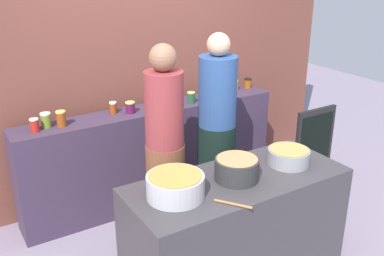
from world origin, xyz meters
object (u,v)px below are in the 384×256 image
(preserve_jar_3, at_px, (113,108))
(cooking_pot_right, at_px, (288,156))
(preserve_jar_7, at_px, (234,85))
(chalkboard_sign, at_px, (314,146))
(preserve_jar_5, at_px, (191,98))
(cooking_pot_left, at_px, (175,186))
(preserve_jar_0, at_px, (34,125))
(preserve_jar_1, at_px, (46,120))
(preserve_jar_6, at_px, (204,91))
(wooden_spoon, at_px, (233,204))
(preserve_jar_2, at_px, (61,119))
(cook_in_cap, at_px, (217,143))
(preserve_jar_8, at_px, (248,83))
(preserve_jar_4, at_px, (130,107))
(cooking_pot_center, at_px, (237,169))
(cook_with_tongs, at_px, (165,162))

(preserve_jar_3, relative_size, cooking_pot_right, 0.34)
(preserve_jar_7, distance_m, chalkboard_sign, 1.10)
(preserve_jar_7, xyz_separation_m, chalkboard_sign, (0.61, -0.68, -0.62))
(preserve_jar_5, xyz_separation_m, cooking_pot_right, (0.07, -1.34, -0.14))
(preserve_jar_3, height_order, cooking_pot_left, preserve_jar_3)
(preserve_jar_0, height_order, preserve_jar_3, preserve_jar_0)
(preserve_jar_5, height_order, preserve_jar_7, same)
(preserve_jar_1, height_order, preserve_jar_6, preserve_jar_6)
(preserve_jar_0, relative_size, cooking_pot_right, 0.35)
(preserve_jar_5, xyz_separation_m, wooden_spoon, (-0.67, -1.62, -0.19))
(preserve_jar_2, distance_m, wooden_spoon, 1.79)
(cooking_pot_left, distance_m, wooden_spoon, 0.41)
(preserve_jar_6, xyz_separation_m, cook_in_cap, (-0.33, -0.72, -0.25))
(preserve_jar_8, relative_size, cook_in_cap, 0.06)
(preserve_jar_4, xyz_separation_m, preserve_jar_6, (0.86, 0.04, 0.02))
(preserve_jar_1, bearing_deg, preserve_jar_5, -3.72)
(preserve_jar_0, relative_size, preserve_jar_5, 1.01)
(cooking_pot_right, xyz_separation_m, cook_in_cap, (-0.20, 0.71, -0.10))
(cooking_pot_center, relative_size, wooden_spoon, 1.24)
(preserve_jar_0, bearing_deg, preserve_jar_5, -1.29)
(preserve_jar_6, bearing_deg, cooking_pot_left, -129.19)
(preserve_jar_4, relative_size, preserve_jar_6, 0.76)
(preserve_jar_1, distance_m, cooking_pot_left, 1.50)
(preserve_jar_7, bearing_deg, preserve_jar_2, -177.24)
(cooking_pot_center, relative_size, cook_with_tongs, 0.18)
(preserve_jar_2, height_order, cook_in_cap, cook_in_cap)
(cooking_pot_center, relative_size, chalkboard_sign, 0.37)
(preserve_jar_2, height_order, preserve_jar_3, preserve_jar_2)
(preserve_jar_1, distance_m, preserve_jar_4, 0.78)
(cooking_pot_right, relative_size, chalkboard_sign, 0.38)
(preserve_jar_5, height_order, chalkboard_sign, preserve_jar_5)
(cooking_pot_left, height_order, chalkboard_sign, cooking_pot_left)
(preserve_jar_1, xyz_separation_m, chalkboard_sign, (2.68, -0.64, -0.63))
(preserve_jar_8, bearing_deg, cooking_pot_right, -117.11)
(preserve_jar_4, xyz_separation_m, cook_in_cap, (0.53, -0.68, -0.23))
(preserve_jar_2, distance_m, preserve_jar_3, 0.52)
(preserve_jar_3, bearing_deg, cooking_pot_left, -95.90)
(preserve_jar_3, distance_m, cooking_pot_center, 1.51)
(preserve_jar_1, xyz_separation_m, cook_in_cap, (1.30, -0.73, -0.24))
(chalkboard_sign, bearing_deg, preserve_jar_1, 166.59)
(preserve_jar_8, relative_size, cooking_pot_left, 0.28)
(preserve_jar_7, xyz_separation_m, cook_with_tongs, (-1.35, -0.88, -0.23))
(chalkboard_sign, bearing_deg, cook_with_tongs, -174.11)
(preserve_jar_5, distance_m, chalkboard_sign, 1.50)
(preserve_jar_0, height_order, preserve_jar_6, preserve_jar_6)
(preserve_jar_0, bearing_deg, preserve_jar_8, 2.40)
(preserve_jar_3, xyz_separation_m, preserve_jar_5, (0.79, -0.12, 0.00))
(preserve_jar_7, height_order, cook_in_cap, cook_in_cap)
(preserve_jar_5, bearing_deg, cook_in_cap, -100.98)
(preserve_jar_6, distance_m, chalkboard_sign, 1.38)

